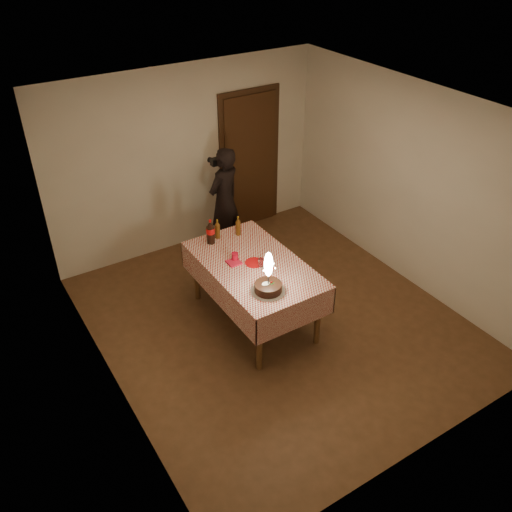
# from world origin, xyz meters

# --- Properties ---
(ground) EXTENTS (4.00, 4.50, 0.01)m
(ground) POSITION_xyz_m (0.00, 0.00, 0.00)
(ground) COLOR brown
(ground) RESTS_ON ground
(room_shell) EXTENTS (4.04, 4.54, 2.62)m
(room_shell) POSITION_xyz_m (0.03, 0.08, 1.65)
(room_shell) COLOR beige
(room_shell) RESTS_ON ground
(dining_table) EXTENTS (1.02, 1.72, 0.82)m
(dining_table) POSITION_xyz_m (-0.21, 0.18, 0.71)
(dining_table) COLOR brown
(dining_table) RESTS_ON ground
(birthday_cake) EXTENTS (0.37, 0.37, 0.49)m
(birthday_cake) POSITION_xyz_m (-0.35, -0.34, 0.93)
(birthday_cake) COLOR white
(birthday_cake) RESTS_ON dining_table
(red_plate) EXTENTS (0.22, 0.22, 0.01)m
(red_plate) POSITION_xyz_m (-0.19, 0.18, 0.82)
(red_plate) COLOR red
(red_plate) RESTS_ON dining_table
(red_cup) EXTENTS (0.08, 0.08, 0.10)m
(red_cup) POSITION_xyz_m (-0.36, 0.35, 0.87)
(red_cup) COLOR #B30C22
(red_cup) RESTS_ON dining_table
(clear_cup) EXTENTS (0.07, 0.07, 0.09)m
(clear_cup) POSITION_xyz_m (-0.16, 0.10, 0.86)
(clear_cup) COLOR silver
(clear_cup) RESTS_ON dining_table
(napkin_stack) EXTENTS (0.15, 0.15, 0.02)m
(napkin_stack) POSITION_xyz_m (-0.39, 0.31, 0.83)
(napkin_stack) COLOR red
(napkin_stack) RESTS_ON dining_table
(cola_bottle) EXTENTS (0.10, 0.10, 0.32)m
(cola_bottle) POSITION_xyz_m (-0.41, 0.84, 0.97)
(cola_bottle) COLOR black
(cola_bottle) RESTS_ON dining_table
(amber_bottle_left) EXTENTS (0.06, 0.06, 0.25)m
(amber_bottle_left) POSITION_xyz_m (-0.28, 0.90, 0.94)
(amber_bottle_left) COLOR #56310E
(amber_bottle_left) RESTS_ON dining_table
(amber_bottle_right) EXTENTS (0.06, 0.06, 0.25)m
(amber_bottle_right) POSITION_xyz_m (-0.03, 0.83, 0.94)
(amber_bottle_right) COLOR #56310E
(amber_bottle_right) RESTS_ON dining_table
(photographer) EXTENTS (0.66, 0.55, 1.56)m
(photographer) POSITION_xyz_m (0.31, 1.78, 0.78)
(photographer) COLOR black
(photographer) RESTS_ON ground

